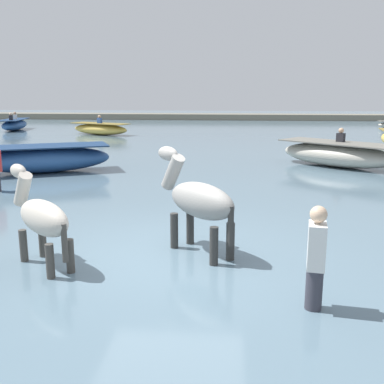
# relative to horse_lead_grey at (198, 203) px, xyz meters

# --- Properties ---
(ground_plane) EXTENTS (120.00, 120.00, 0.00)m
(ground_plane) POSITION_rel_horse_lead_grey_xyz_m (-0.45, -0.04, -1.19)
(ground_plane) COLOR #84755B
(water_surface) EXTENTS (90.00, 90.00, 0.36)m
(water_surface) POSITION_rel_horse_lead_grey_xyz_m (-0.45, 9.96, -1.00)
(water_surface) COLOR slate
(water_surface) RESTS_ON ground
(horse_lead_grey) EXTENTS (1.51, 1.55, 2.00)m
(horse_lead_grey) POSITION_rel_horse_lead_grey_xyz_m (0.00, 0.00, 0.00)
(horse_lead_grey) COLOR gray
(horse_lead_grey) RESTS_ON ground
(horse_trailing_pinto) EXTENTS (1.42, 1.34, 1.81)m
(horse_trailing_pinto) POSITION_rel_horse_lead_grey_xyz_m (-2.24, -0.76, -0.11)
(horse_trailing_pinto) COLOR beige
(horse_trailing_pinto) RESTS_ON ground
(boat_distant_west) EXTENTS (4.39, 3.05, 0.99)m
(boat_distant_west) POSITION_rel_horse_lead_grey_xyz_m (-5.45, 7.01, -0.40)
(boat_distant_west) COLOR #28518E
(boat_distant_west) RESTS_ON water_surface
(boat_near_starboard) EXTENTS (4.02, 2.68, 1.17)m
(boat_near_starboard) POSITION_rel_horse_lead_grey_xyz_m (-7.30, 19.80, -0.47)
(boat_near_starboard) COLOR gold
(boat_near_starboard) RESTS_ON water_surface
(boat_near_port) EXTENTS (1.94, 4.07, 1.21)m
(boat_near_port) POSITION_rel_horse_lead_grey_xyz_m (-13.95, 22.56, -0.45)
(boat_near_port) COLOR #28518E
(boat_near_port) RESTS_ON water_surface
(boat_distant_east) EXTENTS (4.08, 3.77, 1.32)m
(boat_distant_east) POSITION_rel_horse_lead_grey_xyz_m (4.16, 8.97, -0.40)
(boat_distant_east) COLOR #B2AD9E
(boat_distant_east) RESTS_ON water_surface
(person_wading_mid) EXTENTS (0.25, 0.35, 1.63)m
(person_wading_mid) POSITION_rel_horse_lead_grey_xyz_m (1.51, -1.83, -0.32)
(person_wading_mid) COLOR #383842
(person_wading_mid) RESTS_ON ground
(far_shoreline) EXTENTS (80.00, 2.40, 0.88)m
(far_shoreline) POSITION_rel_horse_lead_grey_xyz_m (-0.45, 35.43, -0.74)
(far_shoreline) COLOR #706B5B
(far_shoreline) RESTS_ON ground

